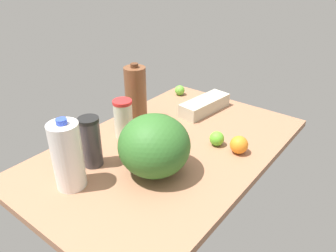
% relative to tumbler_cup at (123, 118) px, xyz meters
% --- Properties ---
extents(countertop, '(1.20, 0.76, 0.03)m').
position_rel_tumbler_cup_xyz_m(countertop, '(-0.04, 0.21, -0.10)').
color(countertop, '#9F6C4E').
rests_on(countertop, ground).
extents(tumbler_cup, '(0.08, 0.08, 0.17)m').
position_rel_tumbler_cup_xyz_m(tumbler_cup, '(0.00, 0.00, 0.00)').
color(tumbler_cup, beige).
rests_on(tumbler_cup, countertop).
extents(egg_carton, '(0.30, 0.13, 0.07)m').
position_rel_tumbler_cup_xyz_m(egg_carton, '(-0.43, 0.15, -0.05)').
color(egg_carton, beige).
rests_on(egg_carton, countertop).
extents(watermelon, '(0.26, 0.26, 0.23)m').
position_rel_tumbler_cup_xyz_m(watermelon, '(0.12, 0.28, 0.03)').
color(watermelon, '#316928').
rests_on(watermelon, countertop).
extents(milk_jug, '(0.10, 0.10, 0.26)m').
position_rel_tumbler_cup_xyz_m(milk_jug, '(0.36, 0.10, 0.04)').
color(milk_jug, white).
rests_on(milk_jug, countertop).
extents(chocolate_milk_jug, '(0.10, 0.10, 0.28)m').
position_rel_tumbler_cup_xyz_m(chocolate_milk_jug, '(-0.14, -0.06, 0.05)').
color(chocolate_milk_jug, brown).
rests_on(chocolate_milk_jug, countertop).
extents(shaker_bottle, '(0.08, 0.08, 0.20)m').
position_rel_tumbler_cup_xyz_m(shaker_bottle, '(0.23, 0.06, 0.01)').
color(shaker_bottle, '#3D383D').
rests_on(shaker_bottle, countertop).
extents(lime_loose, '(0.06, 0.06, 0.06)m').
position_rel_tumbler_cup_xyz_m(lime_loose, '(-0.52, -0.08, -0.06)').
color(lime_loose, '#66B938').
rests_on(lime_loose, countertop).
extents(orange_near_front, '(0.07, 0.07, 0.07)m').
position_rel_tumbler_cup_xyz_m(orange_near_front, '(-0.19, 0.46, -0.05)').
color(orange_near_front, orange).
rests_on(orange_near_front, countertop).
extents(lemon_by_jug, '(0.07, 0.07, 0.07)m').
position_rel_tumbler_cup_xyz_m(lemon_by_jug, '(0.20, -0.06, -0.05)').
color(lemon_by_jug, yellow).
rests_on(lemon_by_jug, countertop).
extents(lime_far_back, '(0.06, 0.06, 0.06)m').
position_rel_tumbler_cup_xyz_m(lime_far_back, '(-0.18, 0.36, -0.05)').
color(lime_far_back, '#5EB52E').
rests_on(lime_far_back, countertop).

